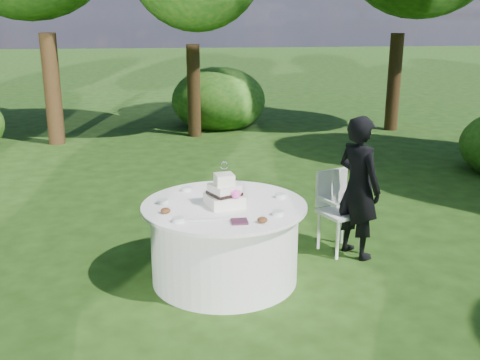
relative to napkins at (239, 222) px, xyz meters
name	(u,v)px	position (x,y,z in m)	size (l,w,h in m)	color
ground	(225,278)	(-0.08, 0.50, -0.78)	(80.00, 80.00, 0.00)	#1C340E
napkins	(239,222)	(0.00, 0.00, 0.00)	(0.14, 0.14, 0.02)	#421C30
feather_plume	(206,220)	(-0.28, 0.09, 0.00)	(0.48, 0.07, 0.01)	white
guest	(359,187)	(1.36, 0.91, -0.02)	(0.55, 0.36, 1.51)	black
table	(225,242)	(-0.08, 0.50, -0.39)	(1.56, 1.56, 0.77)	silver
cake	(225,194)	(-0.08, 0.47, 0.10)	(0.38, 0.38, 0.43)	silver
chair	(337,204)	(1.20, 1.08, -0.26)	(0.52, 0.52, 0.88)	white
votives	(217,203)	(-0.15, 0.48, 0.01)	(1.24, 0.98, 0.04)	silver
petal_cups	(213,215)	(-0.22, 0.14, 0.02)	(0.91, 0.43, 0.05)	#562D16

